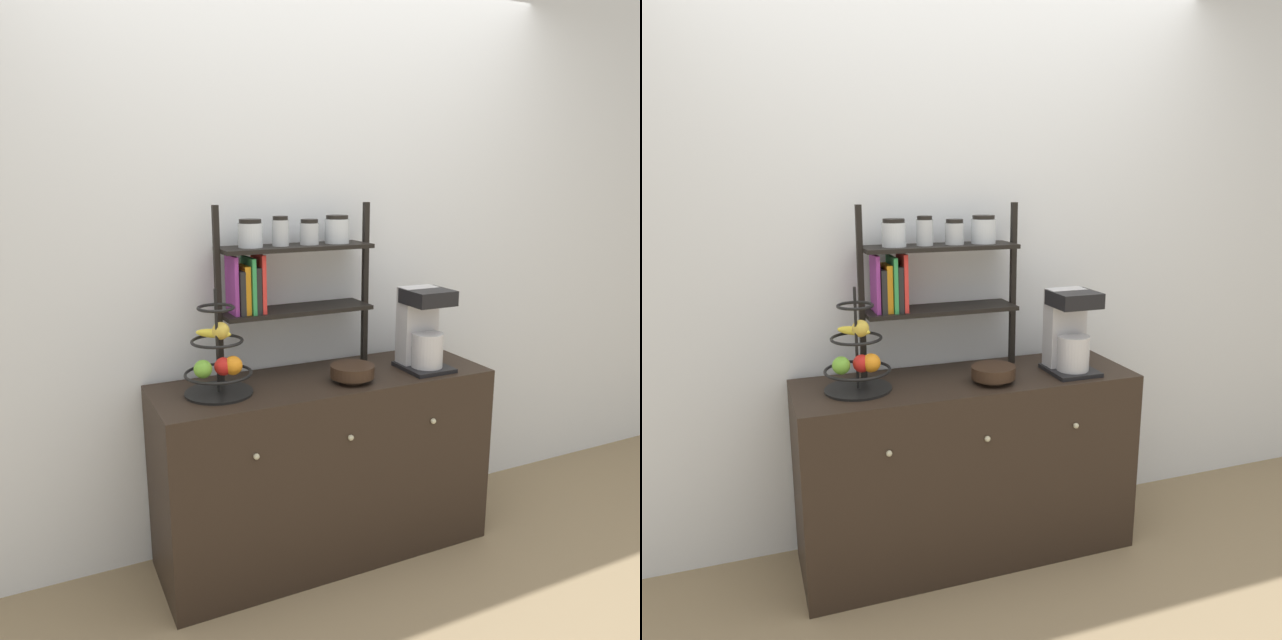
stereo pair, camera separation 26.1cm
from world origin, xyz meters
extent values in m
plane|color=#847051|center=(0.00, 0.00, 0.00)|extent=(12.00, 12.00, 0.00)
cube|color=silver|center=(0.00, 0.52, 1.30)|extent=(7.00, 0.05, 2.60)
cube|color=black|center=(0.00, 0.24, 0.41)|extent=(1.47, 0.47, 0.82)
sphere|color=#B2AD8C|center=(-0.40, -0.01, 0.64)|extent=(0.02, 0.02, 0.02)
sphere|color=#B2AD8C|center=(0.00, -0.01, 0.64)|extent=(0.02, 0.02, 0.02)
sphere|color=#B2AD8C|center=(0.40, -0.01, 0.64)|extent=(0.02, 0.02, 0.02)
cube|color=black|center=(0.46, 0.16, 0.83)|extent=(0.20, 0.23, 0.02)
cube|color=#B7B7BC|center=(0.46, 0.22, 1.02)|extent=(0.17, 0.09, 0.35)
cylinder|color=#B7B7BC|center=(0.46, 0.14, 0.92)|extent=(0.14, 0.14, 0.15)
cube|color=black|center=(0.46, 0.15, 1.16)|extent=(0.19, 0.18, 0.07)
cylinder|color=black|center=(-0.47, 0.24, 0.83)|extent=(0.27, 0.27, 0.01)
cylinder|color=black|center=(-0.47, 0.24, 1.04)|extent=(0.01, 0.01, 0.41)
torus|color=black|center=(-0.47, 0.24, 0.91)|extent=(0.27, 0.27, 0.01)
torus|color=black|center=(-0.47, 0.24, 1.04)|extent=(0.21, 0.21, 0.01)
torus|color=black|center=(-0.47, 0.24, 1.17)|extent=(0.15, 0.15, 0.01)
sphere|color=red|center=(-0.46, 0.20, 0.95)|extent=(0.07, 0.07, 0.07)
sphere|color=#6BAD33|center=(-0.54, 0.20, 0.95)|extent=(0.07, 0.07, 0.07)
sphere|color=orange|center=(-0.42, 0.19, 0.95)|extent=(0.08, 0.08, 0.08)
ellipsoid|color=yellow|center=(-0.47, 0.28, 1.06)|extent=(0.14, 0.12, 0.04)
sphere|color=gold|center=(-0.45, 0.25, 1.08)|extent=(0.07, 0.07, 0.07)
cylinder|color=black|center=(0.08, 0.14, 0.84)|extent=(0.10, 0.10, 0.02)
cylinder|color=black|center=(0.08, 0.14, 0.87)|extent=(0.19, 0.19, 0.05)
cube|color=black|center=(-0.42, 0.37, 1.19)|extent=(0.02, 0.02, 0.74)
cube|color=black|center=(0.27, 0.37, 1.19)|extent=(0.02, 0.02, 0.74)
cube|color=black|center=(-0.07, 0.37, 1.10)|extent=(0.67, 0.20, 0.02)
cube|color=black|center=(-0.07, 0.37, 1.38)|extent=(0.67, 0.20, 0.02)
cube|color=#8C338C|center=(-0.36, 0.37, 1.23)|extent=(0.02, 0.14, 0.24)
cube|color=black|center=(-0.33, 0.37, 1.20)|extent=(0.02, 0.16, 0.18)
cube|color=orange|center=(-0.31, 0.37, 1.21)|extent=(0.02, 0.13, 0.20)
cube|color=#2D8C47|center=(-0.29, 0.37, 1.23)|extent=(0.02, 0.15, 0.23)
cube|color=black|center=(-0.26, 0.37, 1.21)|extent=(0.02, 0.14, 0.19)
cube|color=red|center=(-0.24, 0.37, 1.24)|extent=(0.02, 0.14, 0.24)
cylinder|color=silver|center=(-0.27, 0.37, 1.43)|extent=(0.10, 0.10, 0.10)
cylinder|color=black|center=(-0.27, 0.37, 1.49)|extent=(0.09, 0.09, 0.02)
cylinder|color=#ADB2B7|center=(-0.14, 0.37, 1.44)|extent=(0.07, 0.07, 0.11)
cylinder|color=black|center=(-0.14, 0.37, 1.50)|extent=(0.06, 0.06, 0.02)
cylinder|color=#ADB2B7|center=(-0.01, 0.37, 1.43)|extent=(0.08, 0.08, 0.09)
cylinder|color=black|center=(-0.01, 0.37, 1.48)|extent=(0.07, 0.07, 0.02)
cylinder|color=silver|center=(0.13, 0.37, 1.44)|extent=(0.11, 0.11, 0.10)
cylinder|color=black|center=(0.13, 0.37, 1.50)|extent=(0.10, 0.10, 0.02)
camera|label=1|loc=(-1.12, -2.06, 1.67)|focal=35.00mm
camera|label=2|loc=(-0.88, -2.16, 1.67)|focal=35.00mm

